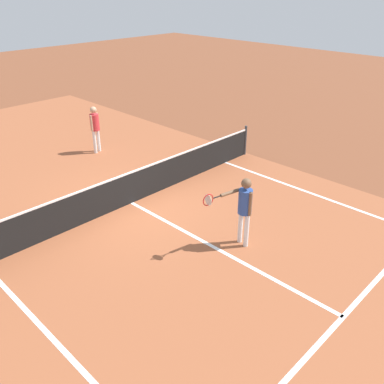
# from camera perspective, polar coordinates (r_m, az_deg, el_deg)

# --- Properties ---
(ground_plane) EXTENTS (60.00, 60.00, 0.00)m
(ground_plane) POSITION_cam_1_polar(r_m,az_deg,el_deg) (11.94, -8.27, -1.49)
(ground_plane) COLOR brown
(court_surface_inbounds) EXTENTS (10.62, 24.40, 0.00)m
(court_surface_inbounds) POSITION_cam_1_polar(r_m,az_deg,el_deg) (11.94, -8.27, -1.49)
(court_surface_inbounds) COLOR #9E5433
(court_surface_inbounds) RESTS_ON ground_plane
(line_service_near) EXTENTS (8.22, 0.10, 0.01)m
(line_service_near) POSITION_cam_1_polar(r_m,az_deg,el_deg) (8.65, 20.02, -15.78)
(line_service_near) COLOR white
(line_service_near) RESTS_ON ground_plane
(line_center_service) EXTENTS (0.10, 6.40, 0.01)m
(line_center_service) POSITION_cam_1_polar(r_m,az_deg,el_deg) (9.92, 3.30, -7.70)
(line_center_service) COLOR white
(line_center_service) RESTS_ON ground_plane
(net) EXTENTS (10.44, 0.09, 1.07)m
(net) POSITION_cam_1_polar(r_m,az_deg,el_deg) (11.72, -8.43, 0.63)
(net) COLOR #33383D
(net) RESTS_ON ground_plane
(player_near) EXTENTS (1.18, 0.67, 1.73)m
(player_near) POSITION_cam_1_polar(r_m,az_deg,el_deg) (9.57, 7.14, -1.72)
(player_near) COLOR white
(player_near) RESTS_ON ground_plane
(player_far) EXTENTS (0.40, 0.32, 1.69)m
(player_far) POSITION_cam_1_polar(r_m,az_deg,el_deg) (15.43, -13.18, 8.99)
(player_far) COLOR white
(player_far) RESTS_ON ground_plane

